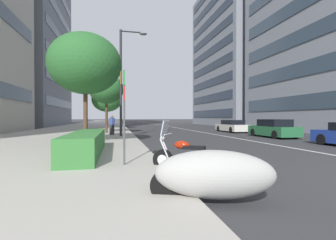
{
  "coord_description": "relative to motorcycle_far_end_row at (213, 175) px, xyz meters",
  "views": [
    {
      "loc": [
        -3.88,
        8.75,
        1.56
      ],
      "look_at": [
        17.87,
        4.01,
        1.31
      ],
      "focal_mm": 25.36,
      "sensor_mm": 36.0,
      "label": 1
    }
  ],
  "objects": [
    {
      "name": "street_tree_near_plaza_corner",
      "position": [
        18.48,
        2.59,
        3.61
      ],
      "size": [
        3.15,
        3.15,
        5.34
      ],
      "color": "#473323",
      "rests_on": "sidewalk_right_plaza"
    },
    {
      "name": "motorcycle_far_end_row",
      "position": [
        0.0,
        0.0,
        0.0
      ],
      "size": [
        1.44,
        2.3,
        0.97
      ],
      "rotation": [
        0.0,
        0.0,
        1.25
      ],
      "color": "#9E9E99",
      "rests_on": "ground"
    },
    {
      "name": "street_tree_mid_sidewalk",
      "position": [
        28.05,
        2.9,
        3.41
      ],
      "size": [
        3.9,
        3.9,
        5.45
      ],
      "color": "#473323",
      "rests_on": "sidewalk_right_plaza"
    },
    {
      "name": "street_lamp_with_banners",
      "position": [
        14.27,
        1.08,
        4.4
      ],
      "size": [
        1.26,
        2.08,
        8.01
      ],
      "color": "#232326",
      "rests_on": "sidewalk_right_plaza"
    },
    {
      "name": "car_far_down_avenue",
      "position": [
        12.36,
        -10.32,
        0.13
      ],
      "size": [
        4.27,
        1.88,
        1.41
      ],
      "rotation": [
        0.0,
        0.0,
        -0.01
      ],
      "color": "#236038",
      "rests_on": "ground"
    },
    {
      "name": "office_tower_mid_left",
      "position": [
        40.23,
        -24.62,
        13.65
      ],
      "size": [
        21.26,
        16.54,
        28.35
      ],
      "color": "gray",
      "rests_on": "ground"
    },
    {
      "name": "parking_sign_by_curb",
      "position": [
        3.16,
        1.46,
        1.38
      ],
      "size": [
        0.32,
        0.06,
        2.81
      ],
      "color": "#47494C",
      "rests_on": "sidewalk_right_plaza"
    },
    {
      "name": "sidewalk_right_plaza",
      "position": [
        29.89,
        5.71,
        -0.45
      ],
      "size": [
        160.0,
        10.82,
        0.15
      ],
      "primitive_type": "cube",
      "color": "#A39E93",
      "rests_on": "ground"
    },
    {
      "name": "pedestrian_on_plaza",
      "position": [
        15.92,
        2.06,
        0.42
      ],
      "size": [
        0.47,
        0.46,
        1.6
      ],
      "rotation": [
        0.0,
        0.0,
        2.27
      ],
      "color": "#2D2D33",
      "rests_on": "sidewalk_right_plaza"
    },
    {
      "name": "car_mid_block_traffic",
      "position": [
        19.13,
        -10.31,
        0.08
      ],
      "size": [
        4.49,
        1.85,
        1.28
      ],
      "rotation": [
        0.0,
        0.0,
        0.0
      ],
      "color": "beige",
      "rests_on": "ground"
    },
    {
      "name": "street_tree_by_lamp_post",
      "position": [
        9.04,
        3.27,
        3.81
      ],
      "size": [
        3.72,
        3.72,
        5.78
      ],
      "color": "#473323",
      "rests_on": "sidewalk_right_plaza"
    },
    {
      "name": "motorcycle_under_tarp",
      "position": [
        2.49,
        -0.25,
        -0.09
      ],
      "size": [
        1.24,
        1.85,
        1.47
      ],
      "rotation": [
        0.0,
        0.0,
        1.0
      ],
      "color": "black",
      "rests_on": "ground"
    },
    {
      "name": "lane_centre_stripe",
      "position": [
        34.89,
        -7.06,
        -0.52
      ],
      "size": [
        110.0,
        0.16,
        0.01
      ],
      "primitive_type": "cube",
      "color": "silver",
      "rests_on": "ground"
    },
    {
      "name": "clipped_hedge_bed",
      "position": [
        5.62,
        2.83,
        0.04
      ],
      "size": [
        5.8,
        1.1,
        0.83
      ],
      "primitive_type": "cube",
      "color": "#337033",
      "rests_on": "sidewalk_right_plaza"
    }
  ]
}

